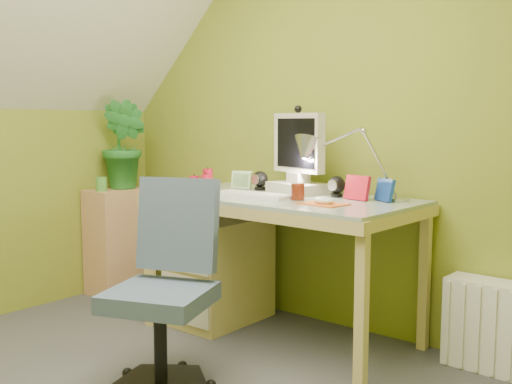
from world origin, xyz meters
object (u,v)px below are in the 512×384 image
Objects in this scene: desk_lamp at (369,148)px; task_chair at (160,295)px; desk at (279,267)px; monitor at (299,145)px; radiator at (492,326)px; potted_plant at (125,145)px; side_ledge at (119,241)px.

task_chair is at bearing -109.29° from desk_lamp.
desk is 0.70m from monitor.
monitor reaches higher than task_chair.
desk_lamp reaches higher than task_chair.
monitor is at bearing -172.65° from radiator.
potted_plant is (-1.87, -0.13, -0.02)m from desk_lamp.
desk_lamp is at bearing 3.84° from potted_plant.
radiator is at bearing 19.73° from monitor.
desk_lamp is at bearing -168.71° from radiator.
desk is 1.56m from potted_plant.
desk_lamp reaches higher than radiator.
radiator is (0.64, 0.11, -0.86)m from desk_lamp.
desk_lamp is at bearing 14.02° from monitor.
desk is 1.14m from radiator.
side_ledge is (-1.45, 0.00, -0.03)m from desk.
task_chair is 1.99× the size of radiator.
monitor is 1.24× the size of radiator.
side_ledge is at bearing -171.96° from radiator.
side_ledge is 0.69m from potted_plant.
monitor is 1.25m from task_chair.
desk is at bearing -0.19° from side_ledge.
desk_lamp is 0.62× the size of task_chair.
potted_plant is at bearing 179.71° from desk.
side_ledge is 1.67× the size of radiator.
monitor is at bearing 6.90° from side_ledge.
monitor is (-0.00, 0.18, 0.68)m from desk.
side_ledge is at bearing -178.27° from desk.
desk_lamp is at bearing 23.72° from desk.
side_ledge is at bearing -159.07° from monitor.
potted_plant is at bearing -172.93° from desk_lamp.
radiator is (1.09, 0.29, -0.18)m from desk.
monitor is at bearing 68.84° from task_chair.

